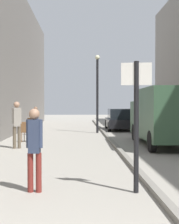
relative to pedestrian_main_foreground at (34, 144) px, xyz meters
name	(u,v)px	position (x,y,z in m)	size (l,w,h in m)	color
ground_plane	(77,145)	(0.80, 7.41, -0.96)	(80.00, 80.00, 0.00)	gray
kerb_strip	(113,143)	(2.38, 7.41, -0.90)	(0.16, 40.00, 0.12)	slate
pedestrian_main_foreground	(34,144)	(0.00, 0.00, 0.00)	(0.33, 0.22, 1.67)	maroon
pedestrian_mid_block	(17,121)	(-1.59, 6.35, 0.11)	(0.36, 0.26, 1.86)	brown
pedestrian_far_crossing	(36,119)	(-1.57, 11.70, -0.03)	(0.32, 0.21, 1.63)	#2D3851
delivery_van	(163,115)	(4.44, 7.07, 0.33)	(2.00, 5.53, 2.41)	#335138
parked_car	(120,120)	(3.69, 15.37, -0.25)	(1.92, 4.24, 1.45)	black
street_sign_post	(136,115)	(2.02, -0.11, 0.58)	(0.60, 0.10, 2.60)	black
lamp_post	(97,89)	(2.00, 13.10, 1.76)	(0.28, 0.28, 4.76)	black
cafe_chair_near_window	(26,130)	(-1.57, 8.50, -0.42)	(0.50, 0.50, 0.94)	brown
cafe_chair_by_doorway	(31,124)	(-2.01, 13.01, -0.42)	(0.62, 0.62, 0.94)	brown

